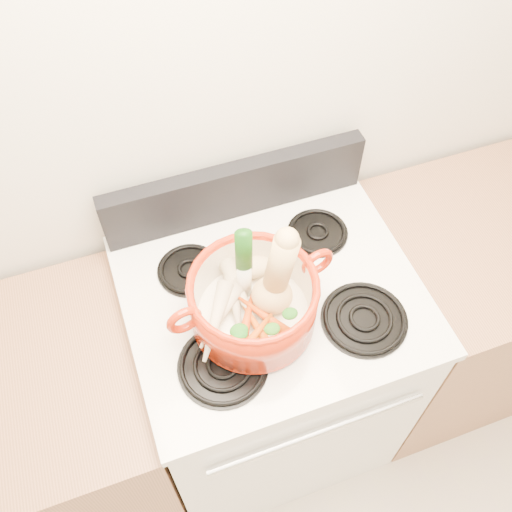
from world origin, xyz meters
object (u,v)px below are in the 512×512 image
object	(u,v)px
dutch_oven	(253,302)
leek	(244,263)
stove_body	(269,370)
squash	(273,276)

from	to	relation	value
dutch_oven	leek	world-z (taller)	leek
stove_body	leek	world-z (taller)	leek
stove_body	leek	distance (m)	0.68
dutch_oven	squash	distance (m)	0.10
leek	dutch_oven	bearing A→B (deg)	-75.06
dutch_oven	squash	size ratio (longest dim) A/B	1.20
dutch_oven	squash	world-z (taller)	squash
stove_body	squash	xyz separation A→B (m)	(-0.03, -0.06, 0.67)
stove_body	squash	distance (m)	0.67
squash	leek	size ratio (longest dim) A/B	0.99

